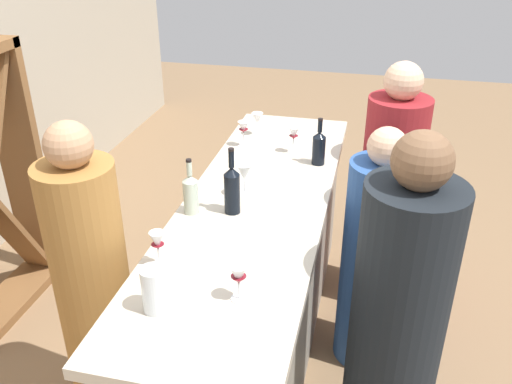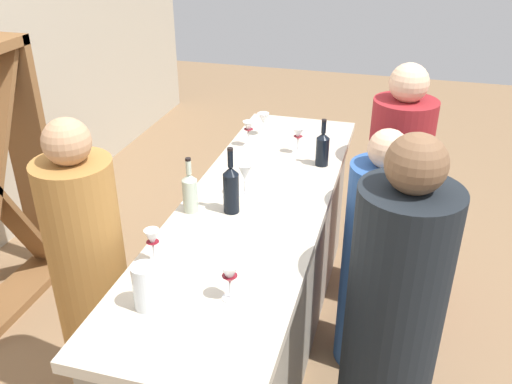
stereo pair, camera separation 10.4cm
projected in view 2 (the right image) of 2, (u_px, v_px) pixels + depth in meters
The scene contains 16 objects.
ground_plane at pixel (256, 347), 3.23m from camera, with size 12.00×12.00×0.00m, color #846647.
bar_counter at pixel (256, 279), 2.99m from camera, with size 2.47×0.71×0.99m.
wine_bottle_leftmost_clear_pale at pixel (190, 191), 2.62m from camera, with size 0.07×0.07×0.28m.
wine_bottle_second_left_near_black at pixel (231, 188), 2.61m from camera, with size 0.08×0.08×0.34m.
wine_bottle_center_near_black at pixel (322, 148), 3.09m from camera, with size 0.07×0.07×0.28m.
wine_glass_near_left at pixel (230, 276), 2.03m from camera, with size 0.07×0.07×0.15m.
wine_glass_near_center at pixel (298, 136), 3.23m from camera, with size 0.07×0.07×0.16m.
wine_glass_near_right at pixel (245, 173), 2.76m from camera, with size 0.08×0.08×0.17m.
wine_glass_far_left at pixel (263, 119), 3.49m from camera, with size 0.07×0.07×0.15m.
wine_glass_far_center at pixel (248, 128), 3.33m from camera, with size 0.07×0.07×0.16m.
wine_glass_far_right at pixel (152, 240), 2.24m from camera, with size 0.07×0.07×0.16m.
water_pitcher at pixel (145, 287), 2.00m from camera, with size 0.09×0.09×0.18m.
person_left_guest at pixel (393, 201), 3.31m from camera, with size 0.42×0.42×1.56m.
person_center_guest at pixel (391, 329), 2.29m from camera, with size 0.47×0.47×1.62m.
person_right_guest at pixel (374, 264), 2.88m from camera, with size 0.35×0.35×1.39m.
person_server_behind at pixel (92, 289), 2.55m from camera, with size 0.35×0.35×1.57m.
Camera 2 is at (-2.33, -0.65, 2.32)m, focal length 38.42 mm.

